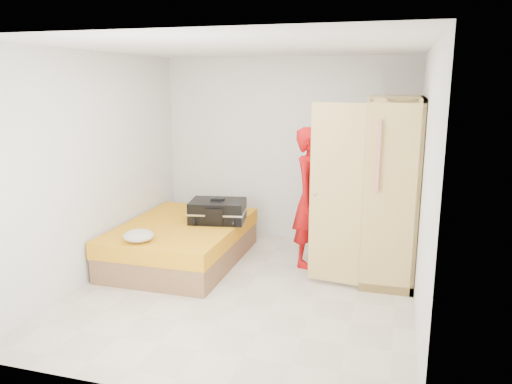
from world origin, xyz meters
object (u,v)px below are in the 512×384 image
(round_cushion, at_px, (139,236))
(suitcase, at_px, (218,211))
(bed, at_px, (182,242))
(person, at_px, (311,197))
(wardrobe, at_px, (388,194))

(round_cushion, bearing_deg, suitcase, 60.68)
(bed, xyz_separation_m, person, (1.59, 0.36, 0.61))
(person, distance_m, suitcase, 1.22)
(suitcase, relative_size, round_cushion, 2.29)
(suitcase, bearing_deg, person, -3.46)
(wardrobe, xyz_separation_m, suitcase, (-2.10, -0.00, -0.36))
(suitcase, bearing_deg, wardrobe, -9.85)
(person, bearing_deg, suitcase, 110.29)
(bed, distance_m, wardrobe, 2.62)
(bed, height_order, round_cushion, round_cushion)
(bed, relative_size, person, 1.17)
(wardrobe, distance_m, suitcase, 2.13)
(wardrobe, relative_size, round_cushion, 6.11)
(wardrobe, relative_size, suitcase, 2.67)
(bed, distance_m, round_cushion, 0.87)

